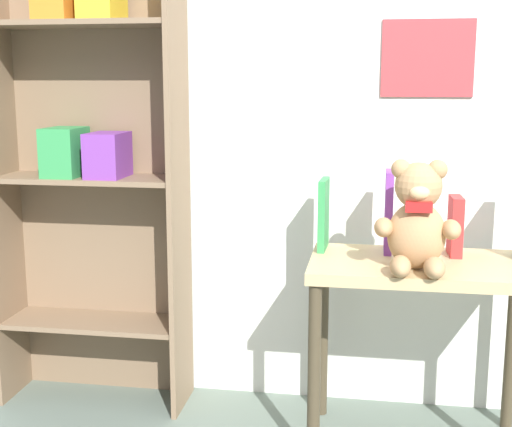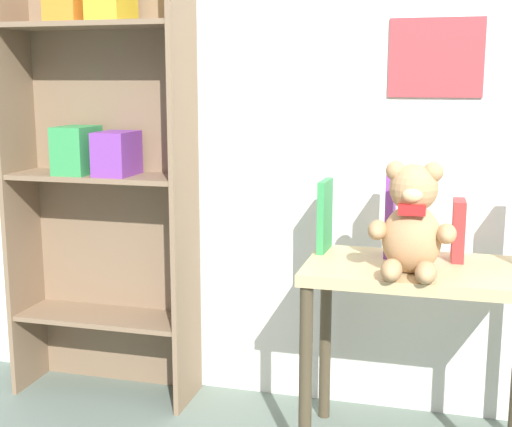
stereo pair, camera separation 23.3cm
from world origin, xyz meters
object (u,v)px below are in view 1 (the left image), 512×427
(book_standing_green, at_px, (324,214))
(book_standing_purple, at_px, (389,212))
(bookshelf_side, at_px, (92,150))
(display_table, at_px, (421,292))
(book_standing_red, at_px, (455,226))
(teddy_bear, at_px, (417,220))

(book_standing_green, relative_size, book_standing_purple, 0.88)
(book_standing_green, bearing_deg, bookshelf_side, 176.80)
(display_table, bearing_deg, bookshelf_side, 170.12)
(display_table, relative_size, book_standing_red, 3.64)
(book_standing_red, bearing_deg, book_standing_green, 175.69)
(bookshelf_side, distance_m, book_standing_red, 1.28)
(bookshelf_side, xyz_separation_m, teddy_bear, (1.13, -0.30, -0.16))
(book_standing_red, bearing_deg, display_table, -137.96)
(book_standing_purple, xyz_separation_m, book_standing_red, (0.21, -0.01, -0.04))
(bookshelf_side, distance_m, display_table, 1.24)
(bookshelf_side, relative_size, teddy_bear, 5.05)
(book_standing_purple, relative_size, book_standing_red, 1.40)
(display_table, bearing_deg, book_standing_purple, 132.17)
(bookshelf_side, height_order, book_standing_green, bookshelf_side)
(display_table, height_order, book_standing_red, book_standing_red)
(book_standing_red, bearing_deg, bookshelf_side, 173.29)
(display_table, xyz_separation_m, book_standing_green, (-0.32, 0.12, 0.22))
(teddy_bear, bearing_deg, book_standing_purple, 110.06)
(bookshelf_side, height_order, teddy_bear, bookshelf_side)
(book_standing_red, bearing_deg, teddy_bear, -125.43)
(bookshelf_side, bearing_deg, teddy_bear, -14.94)
(teddy_bear, distance_m, book_standing_green, 0.37)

